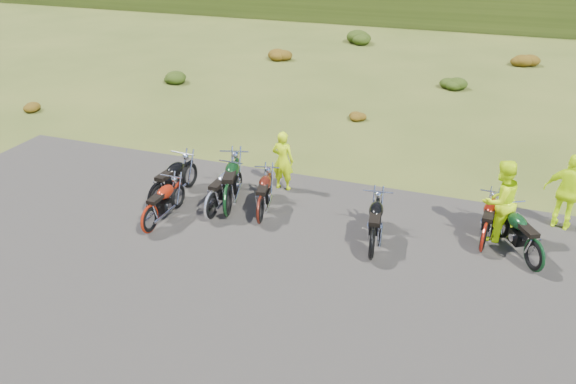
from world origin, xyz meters
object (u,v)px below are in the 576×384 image
at_px(motorcycle_0, 159,212).
at_px(person_middle, 283,162).
at_px(motorcycle_3, 212,220).
at_px(motorcycle_7, 531,271).

height_order(motorcycle_0, person_middle, person_middle).
height_order(motorcycle_3, motorcycle_7, motorcycle_3).
xyz_separation_m(motorcycle_0, person_middle, (2.49, 2.26, 0.82)).
bearing_deg(motorcycle_3, motorcycle_0, 94.38).
relative_size(motorcycle_0, motorcycle_3, 1.06).
bearing_deg(motorcycle_3, motorcycle_7, -86.86).
xyz_separation_m(motorcycle_3, person_middle, (1.04, 2.17, 0.82)).
height_order(motorcycle_3, person_middle, person_middle).
bearing_deg(person_middle, motorcycle_7, 164.95).
relative_size(motorcycle_3, person_middle, 1.26).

